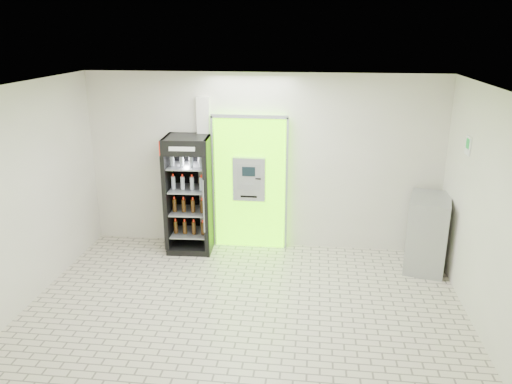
# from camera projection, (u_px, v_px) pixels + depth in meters

# --- Properties ---
(ground) EXTENTS (6.00, 6.00, 0.00)m
(ground) POSITION_uv_depth(u_px,v_px,m) (241.00, 320.00, 6.57)
(ground) COLOR beige
(ground) RESTS_ON ground
(room_shell) EXTENTS (6.00, 6.00, 6.00)m
(room_shell) POSITION_uv_depth(u_px,v_px,m) (240.00, 187.00, 6.00)
(room_shell) COLOR silver
(room_shell) RESTS_ON ground
(atm_assembly) EXTENTS (1.30, 0.24, 2.33)m
(atm_assembly) POSITION_uv_depth(u_px,v_px,m) (250.00, 182.00, 8.51)
(atm_assembly) COLOR #64FD00
(atm_assembly) RESTS_ON ground
(pillar) EXTENTS (0.22, 0.11, 2.60)m
(pillar) POSITION_uv_depth(u_px,v_px,m) (205.00, 173.00, 8.59)
(pillar) COLOR silver
(pillar) RESTS_ON ground
(beverage_cooler) EXTENTS (0.78, 0.73, 1.99)m
(beverage_cooler) POSITION_uv_depth(u_px,v_px,m) (190.00, 196.00, 8.45)
(beverage_cooler) COLOR black
(beverage_cooler) RESTS_ON ground
(steel_cabinet) EXTENTS (0.80, 1.00, 1.18)m
(steel_cabinet) POSITION_uv_depth(u_px,v_px,m) (427.00, 233.00, 7.88)
(steel_cabinet) COLOR #9B9EA2
(steel_cabinet) RESTS_ON ground
(exit_sign) EXTENTS (0.02, 0.22, 0.26)m
(exit_sign) POSITION_uv_depth(u_px,v_px,m) (468.00, 146.00, 6.89)
(exit_sign) COLOR white
(exit_sign) RESTS_ON room_shell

